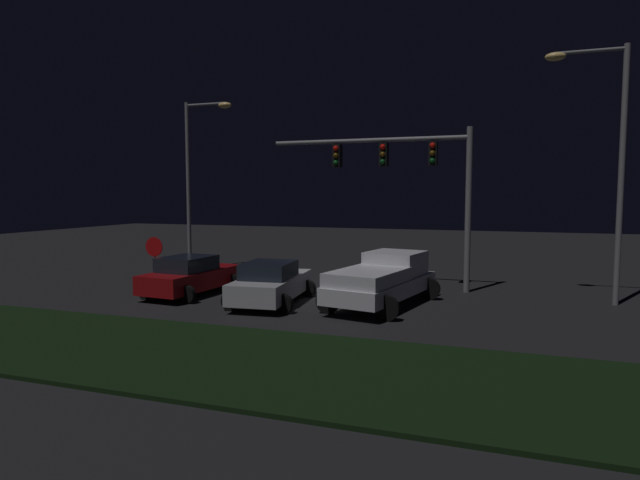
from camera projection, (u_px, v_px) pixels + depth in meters
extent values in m
plane|color=black|center=(317.00, 297.00, 20.41)|extent=(80.00, 80.00, 0.00)
cube|color=black|center=(203.00, 356.00, 12.76)|extent=(23.78, 5.27, 0.10)
cube|color=silver|center=(382.00, 287.00, 18.62)|extent=(3.04, 5.69, 0.55)
cube|color=silver|center=(395.00, 263.00, 19.58)|extent=(2.18, 2.23, 0.85)
cube|color=black|center=(396.00, 260.00, 19.57)|extent=(2.03, 1.84, 0.51)
cube|color=silver|center=(368.00, 277.00, 17.66)|extent=(2.48, 3.35, 0.45)
cylinder|color=black|center=(378.00, 284.00, 20.83)|extent=(0.80, 0.22, 0.80)
cylinder|color=black|center=(429.00, 289.00, 19.78)|extent=(0.80, 0.22, 0.80)
cylinder|color=black|center=(328.00, 301.00, 17.51)|extent=(0.80, 0.22, 0.80)
cylinder|color=black|center=(386.00, 308.00, 16.46)|extent=(0.80, 0.22, 0.80)
cube|color=maroon|center=(192.00, 279.00, 20.82)|extent=(2.13, 4.52, 0.70)
cube|color=black|center=(187.00, 264.00, 20.54)|extent=(1.75, 2.12, 0.55)
cylinder|color=black|center=(196.00, 279.00, 22.58)|extent=(0.64, 0.22, 0.64)
cylinder|color=black|center=(233.00, 282.00, 21.84)|extent=(0.64, 0.22, 0.64)
cylinder|color=black|center=(146.00, 291.00, 19.85)|extent=(0.64, 0.22, 0.64)
cylinder|color=black|center=(187.00, 295.00, 19.11)|extent=(0.64, 0.22, 0.64)
cube|color=#B7B7BC|center=(271.00, 286.00, 19.13)|extent=(2.22, 4.55, 0.70)
cube|color=black|center=(269.00, 270.00, 18.83)|extent=(1.79, 2.15, 0.55)
cylinder|color=black|center=(261.00, 286.00, 20.82)|extent=(0.64, 0.22, 0.64)
cylinder|color=black|center=(307.00, 288.00, 20.38)|extent=(0.64, 0.22, 0.64)
cylinder|color=black|center=(231.00, 301.00, 17.92)|extent=(0.64, 0.22, 0.64)
cylinder|color=black|center=(283.00, 304.00, 17.49)|extent=(0.64, 0.22, 0.64)
cylinder|color=slate|center=(468.00, 210.00, 21.09)|extent=(0.24, 0.24, 6.50)
cylinder|color=slate|center=(367.00, 140.00, 22.20)|extent=(8.20, 0.18, 0.18)
cube|color=black|center=(433.00, 153.00, 21.36)|extent=(0.32, 0.44, 0.95)
sphere|color=red|center=(433.00, 145.00, 21.12)|extent=(0.22, 0.22, 0.22)
sphere|color=#59380A|center=(432.00, 153.00, 21.14)|extent=(0.22, 0.22, 0.22)
sphere|color=#0C4719|center=(432.00, 161.00, 21.17)|extent=(0.22, 0.22, 0.22)
cube|color=black|center=(384.00, 155.00, 22.02)|extent=(0.32, 0.44, 0.95)
sphere|color=red|center=(383.00, 147.00, 21.78)|extent=(0.22, 0.22, 0.22)
sphere|color=#59380A|center=(383.00, 154.00, 21.80)|extent=(0.22, 0.22, 0.22)
sphere|color=#0C4719|center=(383.00, 162.00, 21.83)|extent=(0.22, 0.22, 0.22)
cube|color=black|center=(337.00, 156.00, 22.68)|extent=(0.32, 0.44, 0.95)
sphere|color=red|center=(336.00, 148.00, 22.44)|extent=(0.22, 0.22, 0.22)
sphere|color=#59380A|center=(336.00, 155.00, 22.46)|extent=(0.22, 0.22, 0.22)
sphere|color=#0C4719|center=(336.00, 163.00, 22.49)|extent=(0.22, 0.22, 0.22)
cylinder|color=slate|center=(188.00, 187.00, 27.62)|extent=(0.20, 0.20, 8.53)
cylinder|color=slate|center=(205.00, 104.00, 26.91)|extent=(2.19, 0.12, 0.12)
ellipsoid|color=#F9CC72|center=(225.00, 105.00, 26.55)|extent=(0.70, 0.44, 0.30)
cylinder|color=slate|center=(621.00, 177.00, 18.49)|extent=(0.20, 0.20, 8.96)
cylinder|color=slate|center=(591.00, 51.00, 18.49)|extent=(2.23, 0.12, 0.12)
ellipsoid|color=#F9CC72|center=(555.00, 57.00, 18.87)|extent=(0.70, 0.44, 0.30)
cylinder|color=slate|center=(155.00, 266.00, 20.90)|extent=(0.07, 0.07, 2.20)
cylinder|color=#B20C0F|center=(154.00, 247.00, 20.81)|extent=(0.76, 0.03, 0.76)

